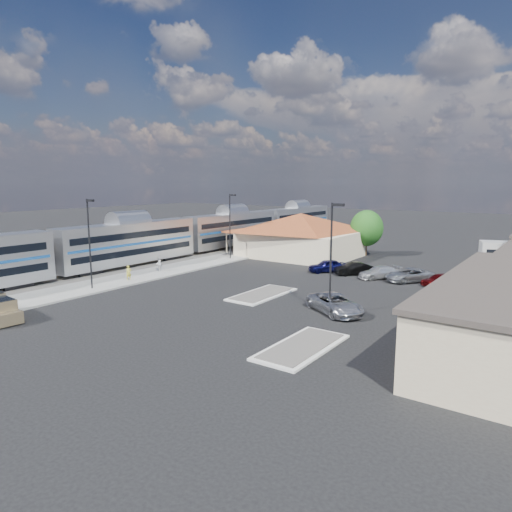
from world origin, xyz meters
The scene contains 21 objects.
ground centered at (0.00, 0.00, 0.00)m, with size 280.00×280.00×0.00m, color black.
railbed centered at (-21.00, 8.00, 0.06)m, with size 16.00×100.00×0.12m, color #4C4944.
platform centered at (-12.00, 6.00, 0.09)m, with size 5.50×92.00×0.18m, color gray.
passenger_train centered at (-18.00, 4.52, 2.87)m, with size 3.00×104.00×5.55m.
freight_cars centered at (-24.00, 9.07, 1.93)m, with size 2.80×46.00×4.00m.
station_depot centered at (-4.56, 24.00, 3.13)m, with size 18.35×12.24×6.20m.
traffic_island_south centered at (4.00, 2.00, 0.10)m, with size 3.30×7.50×0.21m.
traffic_island_north centered at (14.00, -8.00, 0.10)m, with size 3.30×7.50×0.21m.
lamp_plat_s centered at (-10.90, -6.00, 5.34)m, with size 1.08×0.25×9.00m.
lamp_plat_n centered at (-10.90, 16.00, 5.34)m, with size 1.08×0.25×9.00m.
lamp_lot centered at (12.10, 0.00, 5.34)m, with size 1.08×0.25×9.00m.
tree_depot centered at (3.00, 30.00, 4.02)m, with size 4.71×4.71×6.63m.
suv centered at (12.23, 0.54, 0.80)m, with size 2.64×5.73×1.59m, color #B0B2B9.
person_a centered at (-11.07, -1.38, 0.99)m, with size 0.59×0.39×1.62m, color #DCCF45.
person_b centered at (-12.22, 3.94, 1.06)m, with size 0.86×0.67×1.77m, color silver.
parked_car_a centered at (3.94, 15.67, 0.76)m, with size 1.78×4.43×1.51m, color #0D0D41.
parked_car_b centered at (7.14, 15.97, 0.72)m, with size 1.53×4.38×1.44m, color black.
parked_car_c centered at (10.34, 15.67, 0.70)m, with size 1.96×4.83×1.40m, color silver.
parked_car_d centered at (13.54, 15.97, 0.74)m, with size 2.46×5.33×1.48m, color #919498.
parked_car_e centered at (16.74, 15.67, 0.67)m, with size 1.58×3.92×1.34m, color #650B0D.
parked_car_f centered at (19.94, 15.97, 0.69)m, with size 1.46×4.18×1.38m, color black.
Camera 1 is at (27.80, -32.60, 10.60)m, focal length 32.00 mm.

